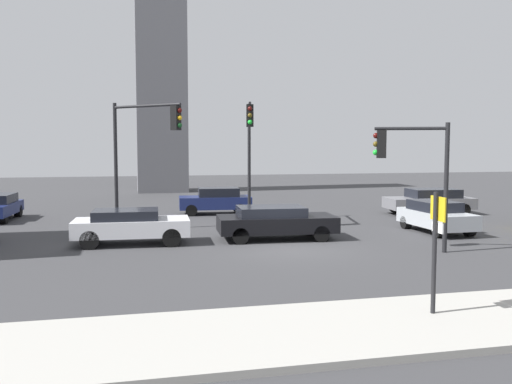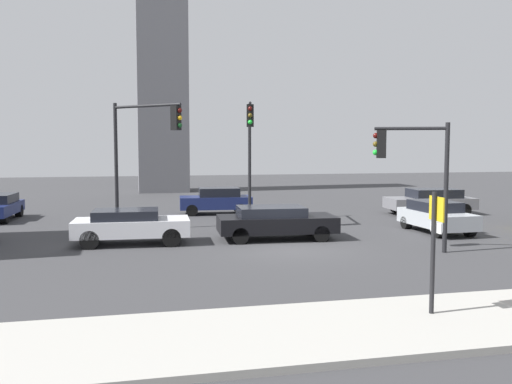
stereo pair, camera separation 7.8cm
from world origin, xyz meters
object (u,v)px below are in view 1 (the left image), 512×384
(car_0, at_px, (430,201))
(traffic_light_1, at_px, (249,137))
(traffic_light_0, at_px, (143,139))
(traffic_light_2, at_px, (412,160))
(car_1, at_px, (275,221))
(car_7, at_px, (131,225))
(car_5, at_px, (216,200))
(car_2, at_px, (436,216))
(direction_sign, at_px, (436,240))

(car_0, bearing_deg, traffic_light_1, 13.09)
(traffic_light_0, relative_size, traffic_light_2, 1.23)
(car_1, relative_size, car_7, 1.09)
(car_5, bearing_deg, car_1, 101.13)
(traffic_light_0, bearing_deg, car_1, 17.09)
(car_2, xyz_separation_m, car_5, (-8.46, 8.64, 0.05))
(direction_sign, xyz_separation_m, car_1, (-0.67, 10.88, -1.03))
(traffic_light_2, xyz_separation_m, car_5, (-5.12, 12.46, -2.51))
(car_7, bearing_deg, car_2, 2.91)
(direction_sign, xyz_separation_m, traffic_light_2, (3.38, 7.24, 1.52))
(car_2, bearing_deg, traffic_light_1, -120.93)
(traffic_light_0, distance_m, car_2, 13.21)
(car_5, distance_m, car_7, 9.87)
(traffic_light_0, height_order, traffic_light_1, traffic_light_1)
(direction_sign, distance_m, traffic_light_1, 15.55)
(direction_sign, height_order, car_2, direction_sign)
(traffic_light_2, xyz_separation_m, car_2, (3.34, 3.82, -2.56))
(direction_sign, xyz_separation_m, traffic_light_1, (-0.77, 15.33, 2.46))
(traffic_light_1, height_order, car_1, traffic_light_1)
(traffic_light_0, bearing_deg, car_5, 100.79)
(direction_sign, relative_size, car_0, 0.54)
(traffic_light_0, xyz_separation_m, car_2, (12.54, -2.44, -3.37))
(car_5, height_order, car_7, car_5)
(traffic_light_0, height_order, car_5, traffic_light_0)
(traffic_light_0, relative_size, traffic_light_1, 0.96)
(traffic_light_1, bearing_deg, traffic_light_2, 38.80)
(traffic_light_2, bearing_deg, car_7, -0.36)
(traffic_light_1, distance_m, car_2, 9.30)
(car_0, bearing_deg, car_1, 34.37)
(traffic_light_2, xyz_separation_m, car_7, (-9.80, 3.77, -2.54))
(direction_sign, distance_m, car_2, 12.99)
(car_2, xyz_separation_m, car_7, (-13.14, -0.05, 0.02))
(car_1, bearing_deg, traffic_light_2, -38.35)
(car_1, height_order, car_2, car_2)
(direction_sign, bearing_deg, car_2, 61.80)
(traffic_light_1, relative_size, car_1, 1.22)
(car_5, bearing_deg, traffic_light_1, 106.72)
(car_0, bearing_deg, car_5, -8.84)
(direction_sign, distance_m, traffic_light_0, 14.89)
(traffic_light_0, xyz_separation_m, car_1, (5.15, -2.63, -3.36))
(traffic_light_0, bearing_deg, direction_sign, -22.57)
(traffic_light_0, bearing_deg, traffic_light_2, 9.88)
(car_0, bearing_deg, car_2, 66.10)
(traffic_light_0, bearing_deg, car_7, -59.49)
(traffic_light_2, distance_m, car_0, 11.95)
(traffic_light_0, height_order, traffic_light_2, traffic_light_0)
(traffic_light_2, distance_m, car_1, 6.01)
(car_2, bearing_deg, car_1, -89.79)
(direction_sign, height_order, traffic_light_0, traffic_light_0)
(car_7, bearing_deg, car_0, 22.62)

